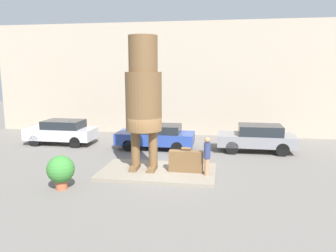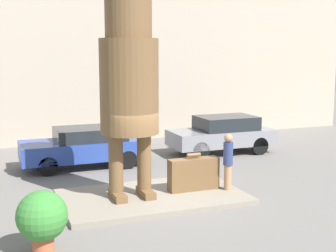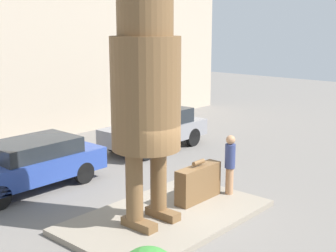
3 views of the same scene
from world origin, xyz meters
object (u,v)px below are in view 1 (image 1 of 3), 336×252
statue_figure (143,93)px  parked_car_blue (156,136)px  giant_suitcase (186,161)px  tourist (207,154)px  parked_car_silver (62,131)px  parked_car_grey (257,137)px  planter_pot (61,170)px

statue_figure → parked_car_blue: (-0.36, 4.39, -2.78)m
statue_figure → giant_suitcase: statue_figure is taller
tourist → parked_car_silver: 10.48m
parked_car_grey → tourist: bearing=63.7°
parked_car_silver → parked_car_blue: size_ratio=0.94×
parked_car_blue → parked_car_grey: (5.70, 0.31, 0.04)m
parked_car_silver → planter_pot: size_ratio=3.17×
giant_suitcase → parked_car_grey: parked_car_grey is taller
giant_suitcase → planter_pot: planter_pot is taller
giant_suitcase → statue_figure: bearing=178.3°
giant_suitcase → tourist: size_ratio=0.90×
statue_figure → giant_suitcase: bearing=-1.7°
giant_suitcase → tourist: bearing=-21.3°
tourist → parked_car_blue: size_ratio=0.37×
giant_suitcase → parked_car_silver: size_ratio=0.36×
parked_car_blue → planter_pot: (-2.30, -6.99, -0.02)m
parked_car_grey → statue_figure: bearing=41.4°
statue_figure → planter_pot: bearing=-135.6°
tourist → parked_car_grey: tourist is taller
parked_car_grey → planter_pot: parked_car_grey is taller
parked_car_silver → parked_car_grey: bearing=-179.8°
parked_car_grey → planter_pot: (-7.99, -7.30, -0.06)m
statue_figure → parked_car_blue: statue_figure is taller
tourist → planter_pot: bearing=-158.2°
tourist → parked_car_silver: size_ratio=0.39×
statue_figure → parked_car_grey: (5.34, 4.71, -2.74)m
tourist → parked_car_grey: bearing=63.7°
giant_suitcase → tourist: (0.92, -0.36, 0.44)m
statue_figure → parked_car_blue: 5.21m
tourist → planter_pot: size_ratio=1.25×
parked_car_silver → planter_pot: 8.15m
planter_pot → giant_suitcase: bearing=29.3°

